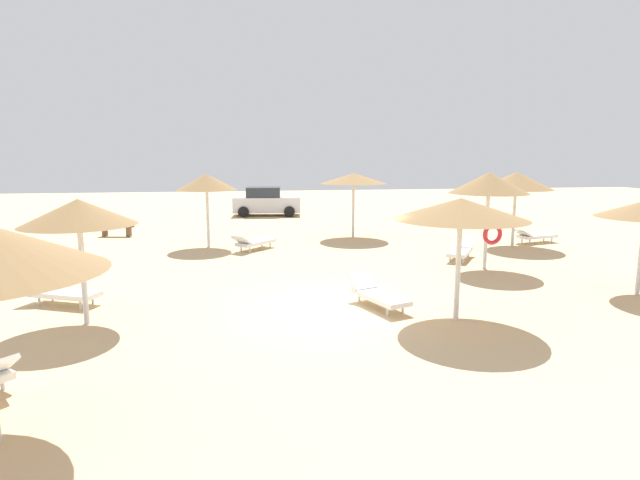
{
  "coord_description": "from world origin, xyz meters",
  "views": [
    {
      "loc": [
        -2.22,
        -11.67,
        3.72
      ],
      "look_at": [
        0.0,
        3.0,
        1.2
      ],
      "focal_mm": 28.69,
      "sensor_mm": 36.0,
      "label": 1
    }
  ],
  "objects_px": {
    "parasol_5": "(516,181)",
    "lounger_0": "(61,292)",
    "lounger_3": "(253,242)",
    "lounger_4": "(460,250)",
    "lounger_2": "(377,294)",
    "parasol_4": "(489,184)",
    "parasol_7": "(354,179)",
    "lounger_5": "(535,236)",
    "parked_car": "(266,202)",
    "parasol_3": "(207,182)",
    "bench_0": "(117,229)",
    "parasol_2": "(461,209)",
    "parasol_0": "(78,213)"
  },
  "relations": [
    {
      "from": "parasol_5",
      "to": "lounger_0",
      "type": "relative_size",
      "value": 1.49
    },
    {
      "from": "lounger_3",
      "to": "lounger_4",
      "type": "height_order",
      "value": "lounger_3"
    },
    {
      "from": "lounger_0",
      "to": "lounger_2",
      "type": "bearing_deg",
      "value": -9.93
    },
    {
      "from": "parasol_4",
      "to": "parasol_7",
      "type": "distance_m",
      "value": 7.45
    },
    {
      "from": "lounger_5",
      "to": "parked_car",
      "type": "xyz_separation_m",
      "value": [
        -10.71,
        11.4,
        0.52
      ]
    },
    {
      "from": "parasol_7",
      "to": "lounger_5",
      "type": "bearing_deg",
      "value": -19.59
    },
    {
      "from": "parasol_4",
      "to": "lounger_0",
      "type": "distance_m",
      "value": 12.73
    },
    {
      "from": "lounger_5",
      "to": "parasol_3",
      "type": "bearing_deg",
      "value": 175.46
    },
    {
      "from": "lounger_3",
      "to": "bench_0",
      "type": "height_order",
      "value": "lounger_3"
    },
    {
      "from": "lounger_0",
      "to": "parked_car",
      "type": "bearing_deg",
      "value": 71.63
    },
    {
      "from": "parasol_7",
      "to": "bench_0",
      "type": "distance_m",
      "value": 10.95
    },
    {
      "from": "lounger_4",
      "to": "lounger_5",
      "type": "relative_size",
      "value": 0.97
    },
    {
      "from": "lounger_2",
      "to": "lounger_5",
      "type": "distance_m",
      "value": 11.86
    },
    {
      "from": "bench_0",
      "to": "parked_car",
      "type": "xyz_separation_m",
      "value": [
        7.09,
        7.0,
        0.48
      ]
    },
    {
      "from": "parasol_3",
      "to": "lounger_5",
      "type": "distance_m",
      "value": 13.74
    },
    {
      "from": "parasol_4",
      "to": "parked_car",
      "type": "xyz_separation_m",
      "value": [
        -6.36,
        15.69,
        -1.93
      ]
    },
    {
      "from": "parasol_5",
      "to": "bench_0",
      "type": "relative_size",
      "value": 1.93
    },
    {
      "from": "parasol_2",
      "to": "lounger_3",
      "type": "xyz_separation_m",
      "value": [
        -4.35,
        9.22,
        -2.2
      ]
    },
    {
      "from": "parasol_4",
      "to": "lounger_4",
      "type": "relative_size",
      "value": 1.61
    },
    {
      "from": "lounger_0",
      "to": "lounger_2",
      "type": "xyz_separation_m",
      "value": [
        7.74,
        -1.35,
        0.0
      ]
    },
    {
      "from": "parasol_0",
      "to": "parasol_5",
      "type": "height_order",
      "value": "parasol_5"
    },
    {
      "from": "parasol_3",
      "to": "parasol_5",
      "type": "bearing_deg",
      "value": -7.48
    },
    {
      "from": "parasol_0",
      "to": "lounger_4",
      "type": "bearing_deg",
      "value": 26.03
    },
    {
      "from": "lounger_3",
      "to": "lounger_4",
      "type": "xyz_separation_m",
      "value": [
        7.26,
        -2.84,
        -0.0
      ]
    },
    {
      "from": "lounger_2",
      "to": "lounger_3",
      "type": "xyz_separation_m",
      "value": [
        -2.84,
        7.98,
        -0.0
      ]
    },
    {
      "from": "lounger_2",
      "to": "lounger_4",
      "type": "distance_m",
      "value": 6.79
    },
    {
      "from": "lounger_0",
      "to": "parasol_0",
      "type": "bearing_deg",
      "value": -57.05
    },
    {
      "from": "parasol_3",
      "to": "parked_car",
      "type": "relative_size",
      "value": 0.71
    },
    {
      "from": "parasol_4",
      "to": "lounger_3",
      "type": "bearing_deg",
      "value": 149.03
    },
    {
      "from": "bench_0",
      "to": "lounger_3",
      "type": "bearing_deg",
      "value": -35.06
    },
    {
      "from": "parasol_4",
      "to": "lounger_3",
      "type": "height_order",
      "value": "parasol_4"
    },
    {
      "from": "parasol_5",
      "to": "lounger_2",
      "type": "relative_size",
      "value": 1.5
    },
    {
      "from": "parasol_4",
      "to": "parasol_5",
      "type": "height_order",
      "value": "parasol_4"
    },
    {
      "from": "parasol_7",
      "to": "lounger_4",
      "type": "height_order",
      "value": "parasol_7"
    },
    {
      "from": "lounger_3",
      "to": "lounger_4",
      "type": "relative_size",
      "value": 0.94
    },
    {
      "from": "parasol_5",
      "to": "lounger_5",
      "type": "bearing_deg",
      "value": 22.29
    },
    {
      "from": "parasol_2",
      "to": "lounger_4",
      "type": "relative_size",
      "value": 1.52
    },
    {
      "from": "parasol_0",
      "to": "lounger_3",
      "type": "xyz_separation_m",
      "value": [
        3.85,
        8.26,
        -2.16
      ]
    },
    {
      "from": "parasol_2",
      "to": "lounger_5",
      "type": "distance_m",
      "value": 11.91
    },
    {
      "from": "parasol_3",
      "to": "bench_0",
      "type": "relative_size",
      "value": 1.89
    },
    {
      "from": "parasol_5",
      "to": "bench_0",
      "type": "distance_m",
      "value": 17.38
    },
    {
      "from": "parasol_2",
      "to": "parasol_5",
      "type": "height_order",
      "value": "parasol_5"
    },
    {
      "from": "parasol_3",
      "to": "lounger_4",
      "type": "xyz_separation_m",
      "value": [
        9.03,
        -3.76,
        -2.28
      ]
    },
    {
      "from": "parasol_2",
      "to": "parked_car",
      "type": "bearing_deg",
      "value": 99.2
    },
    {
      "from": "parasol_3",
      "to": "parked_car",
      "type": "bearing_deg",
      "value": 74.84
    },
    {
      "from": "bench_0",
      "to": "lounger_0",
      "type": "bearing_deg",
      "value": -83.96
    },
    {
      "from": "bench_0",
      "to": "parasol_0",
      "type": "bearing_deg",
      "value": -79.98
    },
    {
      "from": "parasol_5",
      "to": "parked_car",
      "type": "bearing_deg",
      "value": 128.27
    },
    {
      "from": "lounger_5",
      "to": "lounger_3",
      "type": "bearing_deg",
      "value": 179.25
    },
    {
      "from": "parked_car",
      "to": "parasol_4",
      "type": "bearing_deg",
      "value": -67.92
    }
  ]
}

